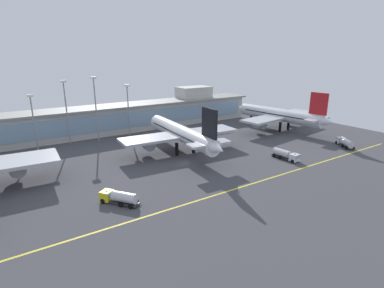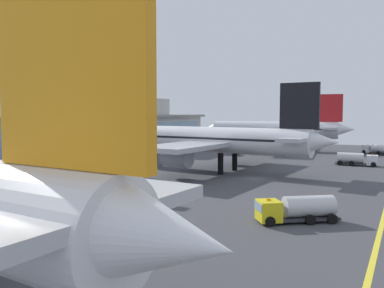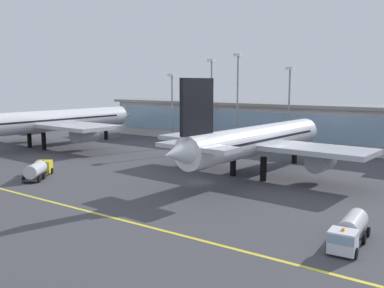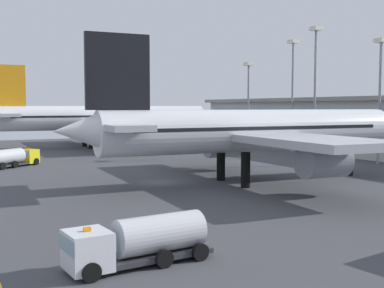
# 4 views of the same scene
# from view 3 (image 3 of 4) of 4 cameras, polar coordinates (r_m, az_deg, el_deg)

# --- Properties ---
(ground_plane) EXTENTS (180.00, 180.00, 0.00)m
(ground_plane) POSITION_cam_3_polar(r_m,az_deg,el_deg) (72.75, 1.02, -5.15)
(ground_plane) COLOR #424247
(taxiway_centreline_stripe) EXTENTS (144.00, 0.50, 0.01)m
(taxiway_centreline_stripe) POSITION_cam_3_polar(r_m,az_deg,el_deg) (56.67, -11.88, -9.21)
(taxiway_centreline_stripe) COLOR yellow
(taxiway_centreline_stripe) RESTS_ON ground
(terminal_building) EXTENTS (126.67, 14.00, 16.53)m
(terminal_building) POSITION_cam_3_polar(r_m,az_deg,el_deg) (114.52, 15.98, 2.53)
(terminal_building) COLOR beige
(terminal_building) RESTS_ON ground
(airliner_near_left) EXTENTS (44.08, 58.74, 18.37)m
(airliner_near_left) POSITION_cam_3_polar(r_m,az_deg,el_deg) (117.70, -18.64, 2.84)
(airliner_near_left) COLOR black
(airliner_near_left) RESTS_ON ground
(airliner_near_right) EXTENTS (41.06, 48.65, 17.42)m
(airliner_near_right) POSITION_cam_3_polar(r_m,az_deg,el_deg) (77.89, 8.60, 0.40)
(airliner_near_right) COLOR black
(airliner_near_right) RESTS_ON ground
(baggage_tug_near) EXTENTS (3.50, 9.20, 2.90)m
(baggage_tug_near) POSITION_cam_3_polar(r_m,az_deg,el_deg) (48.02, 20.17, -10.86)
(baggage_tug_near) COLOR black
(baggage_tug_near) RESTS_ON ground
(service_truck_far) EXTENTS (7.36, 8.70, 2.90)m
(service_truck_far) POSITION_cam_3_polar(r_m,az_deg,el_deg) (80.99, -19.72, -3.17)
(service_truck_far) COLOR black
(service_truck_far) RESTS_ON ground
(apron_light_mast_west) EXTENTS (1.80, 1.80, 23.02)m
(apron_light_mast_west) POSITION_cam_3_polar(r_m,az_deg,el_deg) (118.22, 2.61, 7.36)
(apron_light_mast_west) COLOR gray
(apron_light_mast_west) RESTS_ON ground
(apron_light_mast_centre) EXTENTS (1.80, 1.80, 19.22)m
(apron_light_mast_centre) POSITION_cam_3_polar(r_m,az_deg,el_deg) (122.11, -2.66, 6.38)
(apron_light_mast_centre) COLOR gray
(apron_light_mast_centre) RESTS_ON ground
(apron_light_mast_east) EXTENTS (1.80, 1.80, 24.08)m
(apron_light_mast_east) POSITION_cam_3_polar(r_m,az_deg,el_deg) (110.86, 6.09, 7.58)
(apron_light_mast_east) COLOR gray
(apron_light_mast_east) RESTS_ON ground
(apron_light_mast_far_east) EXTENTS (1.80, 1.80, 20.51)m
(apron_light_mast_far_east) POSITION_cam_3_polar(r_m,az_deg,el_deg) (106.87, 12.82, 6.33)
(apron_light_mast_far_east) COLOR gray
(apron_light_mast_far_east) RESTS_ON ground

